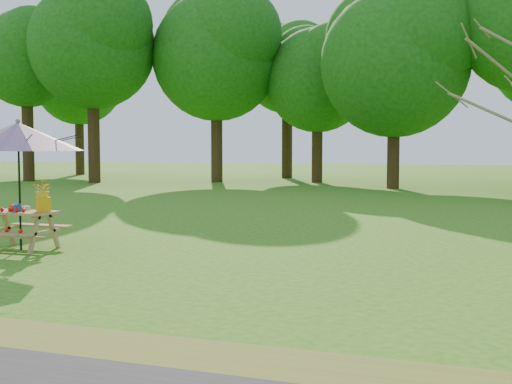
% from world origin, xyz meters
% --- Properties ---
extents(ground, '(120.00, 120.00, 0.00)m').
position_xyz_m(ground, '(0.00, 0.00, 0.00)').
color(ground, '#217015').
rests_on(ground, ground).
extents(drygrass_strip, '(120.00, 1.20, 0.01)m').
position_xyz_m(drygrass_strip, '(0.00, -2.80, 0.00)').
color(drygrass_strip, olive).
rests_on(drygrass_strip, ground).
extents(treeline, '(60.00, 12.00, 16.00)m').
position_xyz_m(treeline, '(0.00, 22.00, 8.00)').
color(treeline, '#17500D').
rests_on(treeline, ground).
extents(picnic_table, '(1.20, 1.32, 0.67)m').
position_xyz_m(picnic_table, '(-4.10, 1.53, 0.33)').
color(picnic_table, olive).
rests_on(picnic_table, ground).
extents(patio_umbrella, '(2.44, 2.44, 2.26)m').
position_xyz_m(patio_umbrella, '(-4.10, 1.54, 1.95)').
color(patio_umbrella, black).
rests_on(patio_umbrella, ground).
extents(produce_bins, '(0.28, 0.40, 0.13)m').
position_xyz_m(produce_bins, '(-4.15, 1.56, 0.72)').
color(produce_bins, red).
rests_on(produce_bins, picnic_table).
extents(tomatoes_row, '(0.77, 0.13, 0.07)m').
position_xyz_m(tomatoes_row, '(-4.25, 1.36, 0.71)').
color(tomatoes_row, red).
rests_on(tomatoes_row, picnic_table).
extents(flower_bucket, '(0.35, 0.31, 0.56)m').
position_xyz_m(flower_bucket, '(-3.66, 1.60, 0.97)').
color(flower_bucket, '#EFA80C').
rests_on(flower_bucket, picnic_table).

